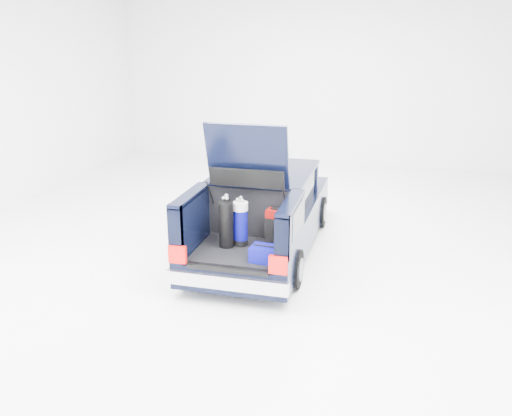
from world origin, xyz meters
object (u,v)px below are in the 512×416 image
(red_suitcase, at_px, (278,227))
(blue_duffel, at_px, (267,254))
(car, at_px, (264,212))
(blue_golf_bag, at_px, (241,223))
(black_golf_bag, at_px, (226,224))

(red_suitcase, relative_size, blue_duffel, 1.17)
(car, height_order, red_suitcase, car)
(red_suitcase, height_order, blue_golf_bag, blue_golf_bag)
(car, xyz_separation_m, black_golf_bag, (-0.23, -1.54, 0.30))
(black_golf_bag, bearing_deg, blue_golf_bag, 24.24)
(black_golf_bag, height_order, blue_golf_bag, black_golf_bag)
(car, relative_size, black_golf_bag, 5.56)
(black_golf_bag, height_order, blue_duffel, black_golf_bag)
(car, relative_size, red_suitcase, 8.06)
(car, xyz_separation_m, blue_duffel, (0.50, -1.91, 0.04))
(blue_golf_bag, bearing_deg, black_golf_bag, -142.31)
(car, bearing_deg, blue_duffel, -75.36)
(blue_duffel, bearing_deg, car, 109.90)
(car, height_order, blue_golf_bag, car)
(black_golf_bag, relative_size, blue_golf_bag, 1.07)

